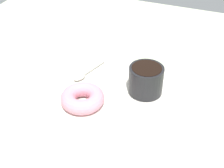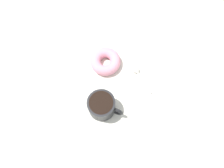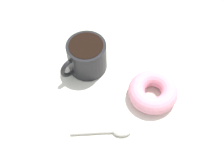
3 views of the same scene
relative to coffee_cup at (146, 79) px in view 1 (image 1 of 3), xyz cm
name	(u,v)px [view 1 (image 1 of 3)]	position (x,y,z in cm)	size (l,w,h in cm)	color
ground_plane	(109,102)	(-7.17, -5.66, -4.86)	(120.00, 120.00, 2.00)	beige
napkin	(112,91)	(-7.44, -2.93, -3.71)	(28.20, 28.20, 0.30)	white
coffee_cup	(146,79)	(0.00, 0.00, 0.00)	(8.20, 10.62, 6.85)	black
donut	(82,98)	(-11.84, -10.00, -1.87)	(9.99, 9.99, 3.39)	pink
spoon	(83,75)	(-16.66, -0.05, -3.16)	(4.82, 11.50, 0.90)	#B7B2A8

